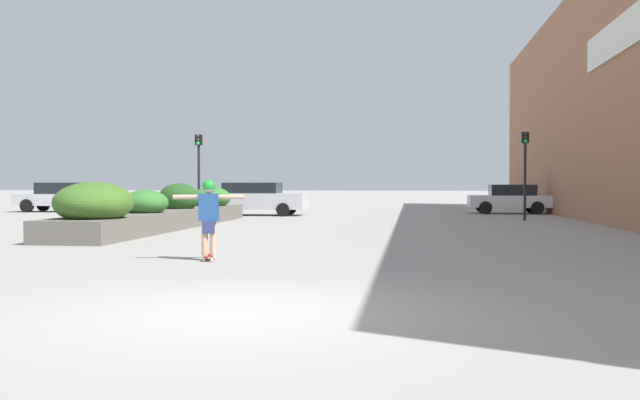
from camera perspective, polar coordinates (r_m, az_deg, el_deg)
name	(u,v)px	position (r m, az deg, el deg)	size (l,w,h in m)	color
ground_plane	(239,312)	(8.28, -6.48, -8.92)	(300.00, 300.00, 0.00)	gray
building_wall_right	(606,90)	(28.20, 21.94, 8.13)	(0.67, 47.35, 9.73)	#9E6647
planter_box	(159,212)	(23.87, -12.75, -0.93)	(2.05, 14.14, 1.52)	#605B54
skateboard	(209,257)	(13.85, -8.87, -4.52)	(0.27, 0.58, 0.10)	maroon
skateboarder	(209,209)	(13.78, -8.89, -0.75)	(1.35, 0.32, 1.45)	tan
car_leftmost	(510,198)	(36.59, 14.94, 0.13)	(3.95, 2.05, 1.44)	silver
car_center_left	(62,197)	(39.74, -19.97, 0.26)	(4.58, 1.87, 1.54)	#BCBCC1
car_rightmost	(256,198)	(33.41, -5.18, 0.15)	(4.62, 2.07, 1.53)	#BCBCC1
traffic_light_left	(199,161)	(30.78, -9.69, 3.06)	(0.28, 0.30, 3.57)	black
traffic_light_right	(525,160)	(29.75, 16.09, 3.07)	(0.28, 0.30, 3.56)	black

